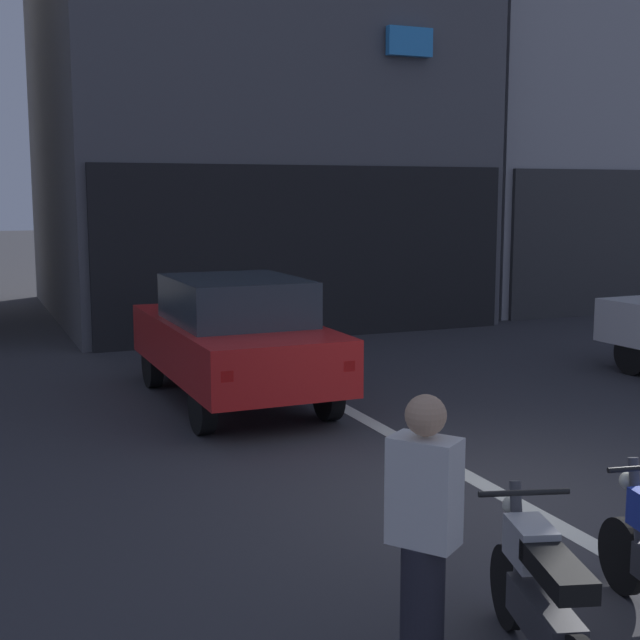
# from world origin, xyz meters

# --- Properties ---
(ground_plane) EXTENTS (120.00, 120.00, 0.00)m
(ground_plane) POSITION_xyz_m (0.00, 0.00, 0.00)
(ground_plane) COLOR #333338
(lane_centre_line) EXTENTS (0.20, 18.00, 0.01)m
(lane_centre_line) POSITION_xyz_m (0.00, 6.00, 0.00)
(lane_centre_line) COLOR silver
(lane_centre_line) RESTS_ON ground
(building_mid_block) EXTENTS (8.39, 8.96, 10.65)m
(building_mid_block) POSITION_xyz_m (1.65, 13.17, 5.31)
(building_mid_block) COLOR #56565B
(building_mid_block) RESTS_ON ground
(building_far_right) EXTENTS (8.75, 7.98, 15.15)m
(building_far_right) POSITION_xyz_m (10.60, 13.17, 7.56)
(building_far_right) COLOR #9E9EA3
(building_far_right) RESTS_ON ground
(car_red_crossing_near) EXTENTS (1.79, 4.11, 1.64)m
(car_red_crossing_near) POSITION_xyz_m (-1.20, 4.40, 0.89)
(car_red_crossing_near) COLOR black
(car_red_crossing_near) RESTS_ON ground
(motorcycle_silver_row_leftmost) EXTENTS (0.64, 1.62, 0.98)m
(motorcycle_silver_row_leftmost) POSITION_xyz_m (-1.51, -2.46, 0.46)
(motorcycle_silver_row_leftmost) COLOR black
(motorcycle_silver_row_leftmost) RESTS_ON ground
(person_by_motorcycles) EXTENTS (0.39, 0.42, 1.67)m
(person_by_motorcycles) POSITION_xyz_m (-2.23, -2.38, 0.86)
(person_by_motorcycles) COLOR #23232D
(person_by_motorcycles) RESTS_ON ground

